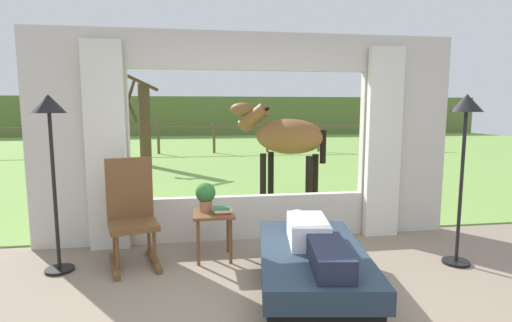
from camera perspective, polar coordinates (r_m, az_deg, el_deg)
The scene contains 16 objects.
back_wall_with_window at distance 4.92m, azimuth -0.81°, elevation 2.99°, with size 5.20×0.12×2.55m.
curtain_panel_left at distance 4.85m, azimuth -20.79°, elevation 1.85°, with size 0.44×0.10×2.40m, color silver.
curtain_panel_right at distance 5.29m, azimuth 17.86°, elevation 2.42°, with size 0.44×0.10×2.40m, color silver.
outdoor_pasture_lawn at distance 15.85m, azimuth -6.22°, elevation 1.56°, with size 36.00×21.68×0.02m, color #759E47.
distant_hill_ridge at distance 25.61m, azimuth -7.24°, elevation 6.45°, with size 36.00×2.00×2.40m, color #5D6F37.
recliner_sofa at distance 3.68m, azimuth 8.03°, elevation -15.22°, with size 1.15×1.82×0.42m.
reclining_person at distance 3.53m, azimuth 8.35°, elevation -10.97°, with size 0.43×1.44×0.22m.
rocking_chair at distance 4.42m, azimuth -17.47°, elevation -7.14°, with size 0.62×0.78×1.12m.
side_table at distance 4.38m, azimuth -6.13°, elevation -8.56°, with size 0.44×0.44×0.52m.
potted_plant at distance 4.37m, azimuth -7.27°, elevation -4.88°, with size 0.22×0.22×0.32m.
book_stack at distance 4.30m, azimuth -4.91°, elevation -7.07°, with size 0.20×0.14×0.07m.
floor_lamp_left at distance 4.34m, azimuth -27.49°, elevation 3.99°, with size 0.32×0.32×1.78m.
floor_lamp_right at distance 4.58m, azimuth 27.87°, elevation 4.21°, with size 0.32×0.32×1.79m.
horse at distance 6.83m, azimuth 4.16°, elevation 3.44°, with size 1.67×1.35×1.73m.
pasture_tree at distance 11.66m, azimuth -15.85°, elevation 5.38°, with size 1.09×1.13×2.57m.
pasture_fence_line at distance 14.68m, azimuth -6.07°, elevation 3.97°, with size 16.10×0.10×1.10m.
Camera 1 is at (-0.67, -2.60, 1.63)m, focal length 27.80 mm.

